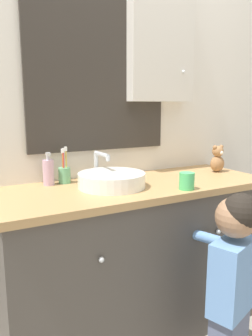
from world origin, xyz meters
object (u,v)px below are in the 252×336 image
Objects in this scene: toothbrush_holder at (64,174)px; soap_dispenser at (48,172)px; sink_basin at (111,179)px; drinking_cup at (187,181)px; teddy_bear at (217,159)px; child_figure at (232,271)px.

soap_dispenser is at bearing -177.42° from toothbrush_holder.
drinking_cup is (0.30, -0.22, 0.00)m from sink_basin.
drinking_cup is at bearing -35.89° from soap_dispenser.
teddy_bear is (0.91, -0.16, 0.03)m from toothbrush_holder.
child_figure is at bearing -48.74° from soap_dispenser.
toothbrush_holder is (-0.18, 0.19, 0.01)m from sink_basin.
sink_basin is 0.32m from soap_dispenser.
toothbrush_holder is 2.29× the size of drinking_cup.
sink_basin is at bearing -46.51° from toothbrush_holder.
drinking_cup reaches higher than child_figure.
soap_dispenser is 0.20× the size of child_figure.
drinking_cup is (0.48, -0.41, -0.01)m from toothbrush_holder.
child_figure is (0.34, -0.50, -0.35)m from sink_basin.
soap_dispenser is at bearing 171.29° from teddy_bear.
soap_dispenser is 1.01m from teddy_bear.
soap_dispenser is at bearing 144.89° from sink_basin.
teddy_bear reaches higher than sink_basin.
soap_dispenser is (-0.26, 0.19, 0.03)m from sink_basin.
drinking_cup is (-0.44, -0.25, -0.04)m from teddy_bear.
teddy_bear is (1.00, -0.15, 0.01)m from soap_dispenser.
child_figure is at bearing -53.13° from toothbrush_holder.
teddy_bear is (0.40, 0.53, 0.39)m from child_figure.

